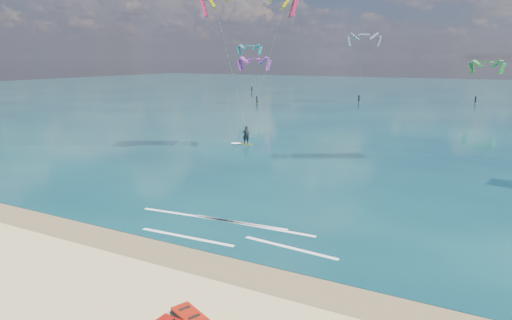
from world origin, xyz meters
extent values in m
plane|color=tan|center=(0.00, 40.00, 0.00)|extent=(320.00, 320.00, 0.00)
cube|color=brown|center=(0.00, 3.00, 0.00)|extent=(320.00, 2.40, 0.01)
cube|color=#092A36|center=(0.00, 104.00, 0.02)|extent=(320.00, 200.00, 0.04)
cube|color=yellow|center=(-10.83, 29.07, 0.07)|extent=(1.47, 0.51, 0.06)
imported|color=black|center=(-10.83, 29.07, 1.06)|extent=(0.84, 0.77, 1.92)
cylinder|color=black|center=(-10.50, 28.75, 1.34)|extent=(0.59, 0.07, 0.04)
cube|color=white|center=(-1.23, 7.96, 0.04)|extent=(9.28, 1.15, 0.01)
cube|color=white|center=(-0.82, 5.00, 0.04)|extent=(5.58, 0.54, 0.01)
cube|color=white|center=(4.48, 6.30, 0.04)|extent=(5.13, 0.61, 0.01)
cube|color=white|center=(1.41, 8.10, 0.04)|extent=(7.42, 0.51, 0.01)
camera|label=1|loc=(12.89, -12.94, 9.20)|focal=32.00mm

